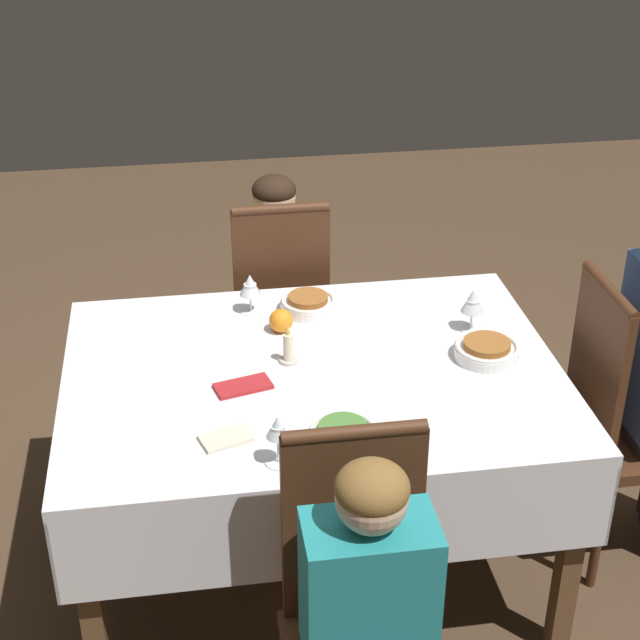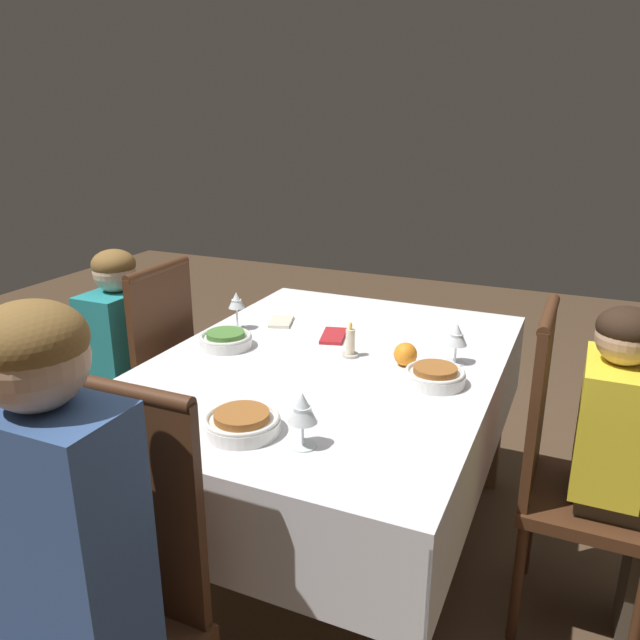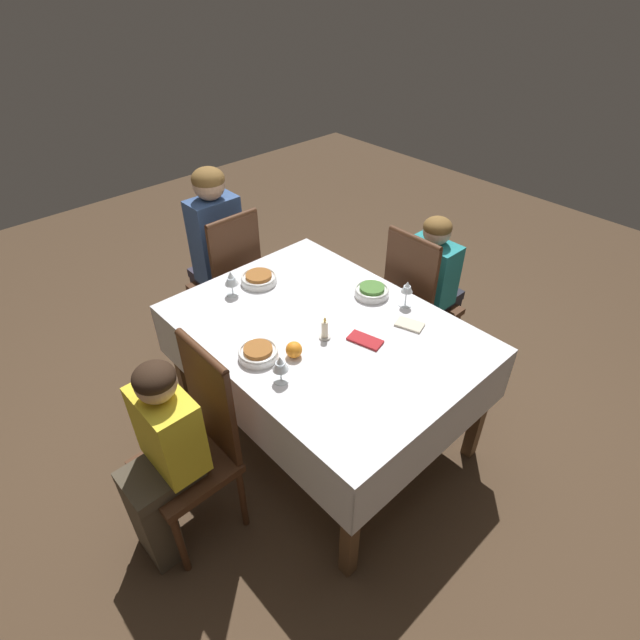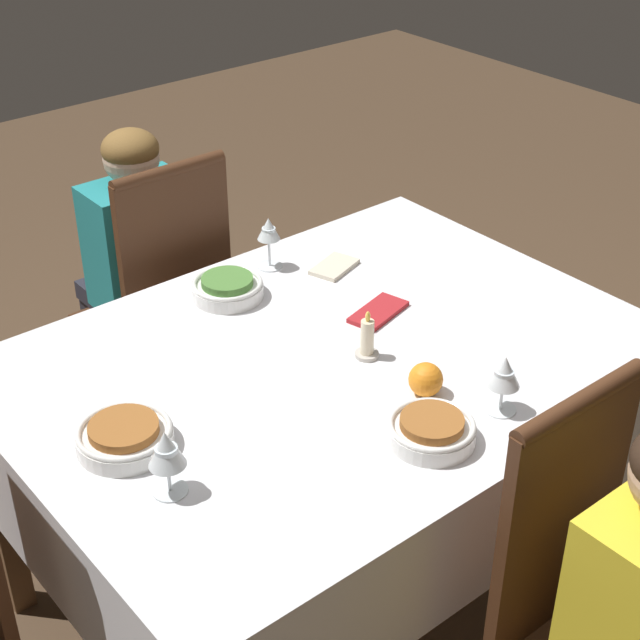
% 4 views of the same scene
% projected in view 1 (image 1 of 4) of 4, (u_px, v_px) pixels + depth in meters
% --- Properties ---
extents(ground_plane, '(8.00, 8.00, 0.00)m').
position_uv_depth(ground_plane, '(314.00, 560.00, 3.32)').
color(ground_plane, '#4C3826').
extents(dining_table, '(1.49, 1.10, 0.76)m').
position_uv_depth(dining_table, '(313.00, 394.00, 2.99)').
color(dining_table, silver).
rests_on(dining_table, ground_plane).
extents(chair_west, '(0.38, 0.38, 1.02)m').
position_uv_depth(chair_west, '(619.00, 417.00, 3.10)').
color(chair_west, '#472816').
rests_on(chair_west, ground_plane).
extents(chair_north, '(0.38, 0.38, 1.02)m').
position_uv_depth(chair_north, '(359.00, 610.00, 2.38)').
color(chair_north, '#472816').
rests_on(chair_north, ground_plane).
extents(chair_south, '(0.38, 0.38, 1.02)m').
position_uv_depth(chair_south, '(280.00, 312.00, 3.72)').
color(chair_south, '#472816').
rests_on(chair_south, ground_plane).
extents(person_child_yellow, '(0.30, 0.33, 1.05)m').
position_uv_depth(person_child_yellow, '(275.00, 284.00, 3.84)').
color(person_child_yellow, '#4C4233').
rests_on(person_child_yellow, ground_plane).
extents(bowl_west, '(0.20, 0.20, 0.06)m').
position_uv_depth(bowl_west, '(487.00, 350.00, 3.00)').
color(bowl_west, white).
rests_on(bowl_west, dining_table).
extents(wine_glass_west, '(0.07, 0.07, 0.14)m').
position_uv_depth(wine_glass_west, '(473.00, 302.00, 3.11)').
color(wine_glass_west, white).
rests_on(wine_glass_west, dining_table).
extents(bowl_north, '(0.19, 0.19, 0.06)m').
position_uv_depth(bowl_north, '(343.00, 434.00, 2.61)').
color(bowl_north, white).
rests_on(bowl_north, dining_table).
extents(wine_glass_north, '(0.07, 0.07, 0.15)m').
position_uv_depth(wine_glass_north, '(278.00, 430.00, 2.49)').
color(wine_glass_north, white).
rests_on(wine_glass_north, dining_table).
extents(bowl_south, '(0.18, 0.18, 0.06)m').
position_uv_depth(bowl_south, '(308.00, 303.00, 3.26)').
color(bowl_south, white).
rests_on(bowl_south, dining_table).
extents(wine_glass_south, '(0.07, 0.07, 0.14)m').
position_uv_depth(wine_glass_south, '(250.00, 286.00, 3.22)').
color(wine_glass_south, white).
rests_on(wine_glass_south, dining_table).
extents(candle_centerpiece, '(0.06, 0.06, 0.12)m').
position_uv_depth(candle_centerpiece, '(288.00, 350.00, 2.97)').
color(candle_centerpiece, beige).
rests_on(candle_centerpiece, dining_table).
extents(orange_fruit, '(0.08, 0.08, 0.08)m').
position_uv_depth(orange_fruit, '(281.00, 321.00, 3.13)').
color(orange_fruit, orange).
rests_on(orange_fruit, dining_table).
extents(napkin_red_folded, '(0.18, 0.12, 0.01)m').
position_uv_depth(napkin_red_folded, '(243.00, 386.00, 2.86)').
color(napkin_red_folded, '#AD2328').
rests_on(napkin_red_folded, dining_table).
extents(napkin_spare_side, '(0.15, 0.12, 0.01)m').
position_uv_depth(napkin_spare_side, '(226.00, 438.00, 2.63)').
color(napkin_spare_side, beige).
rests_on(napkin_spare_side, dining_table).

